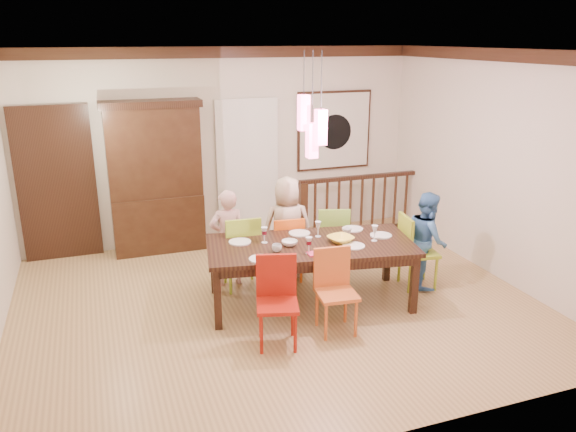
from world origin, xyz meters
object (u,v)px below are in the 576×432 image
object	(u,v)px
balustrade	(362,203)
person_far_mid	(287,228)
person_far_left	(228,238)
person_end_right	(427,239)
china_hutch	(155,177)
dining_table	(310,249)
chair_end_right	(419,246)
chair_far_left	(241,246)

from	to	relation	value
balustrade	person_far_mid	world-z (taller)	person_far_mid
person_far_left	person_far_mid	world-z (taller)	person_far_mid
person_far_mid	person_end_right	size ratio (longest dim) A/B	1.11
china_hutch	person_far_left	world-z (taller)	china_hutch
balustrade	person_far_mid	bearing A→B (deg)	-143.88
person_far_mid	person_end_right	distance (m)	1.77
dining_table	chair_end_right	distance (m)	1.46
chair_far_left	person_end_right	bearing A→B (deg)	165.20
dining_table	person_far_mid	bearing A→B (deg)	99.58
chair_far_left	person_far_left	xyz separation A→B (m)	(-0.13, 0.14, 0.07)
balustrade	china_hutch	bearing A→B (deg)	174.14
chair_far_left	person_far_mid	size ratio (longest dim) A/B	0.71
dining_table	person_far_mid	xyz separation A→B (m)	(0.00, 0.82, -0.00)
person_far_left	person_far_mid	size ratio (longest dim) A/B	0.93
dining_table	china_hutch	xyz separation A→B (m)	(-1.46, 2.38, 0.43)
person_far_mid	china_hutch	bearing A→B (deg)	-35.16
chair_far_left	china_hutch	world-z (taller)	china_hutch
dining_table	balustrade	world-z (taller)	balustrade
balustrade	person_far_left	size ratio (longest dim) A/B	1.70
dining_table	person_far_mid	distance (m)	0.82
chair_end_right	person_far_left	bearing A→B (deg)	77.95
person_far_left	person_end_right	xyz separation A→B (m)	(2.36, -0.84, -0.01)
china_hutch	person_end_right	distance (m)	3.89
balustrade	person_far_left	world-z (taller)	person_far_left
dining_table	chair_far_left	xyz separation A→B (m)	(-0.66, 0.69, -0.13)
balustrade	person_end_right	size ratio (longest dim) A/B	1.74
dining_table	person_far_mid	size ratio (longest dim) A/B	1.88
person_far_mid	chair_end_right	bearing A→B (deg)	161.09
china_hutch	person_far_left	size ratio (longest dim) A/B	1.76
chair_far_left	chair_end_right	distance (m)	2.23
chair_far_left	chair_end_right	xyz separation A→B (m)	(2.11, -0.73, -0.01)
chair_end_right	dining_table	bearing A→B (deg)	97.78
china_hutch	balustrade	size ratio (longest dim) A/B	1.04
china_hutch	dining_table	bearing A→B (deg)	-58.56
chair_far_left	person_end_right	distance (m)	2.34
chair_far_left	person_far_mid	xyz separation A→B (m)	(0.66, 0.13, 0.12)
dining_table	person_end_right	xyz separation A→B (m)	(1.57, -0.01, -0.07)
person_far_left	person_far_mid	bearing A→B (deg)	179.11
person_end_right	balustrade	bearing A→B (deg)	14.74
chair_end_right	china_hutch	world-z (taller)	china_hutch
dining_table	person_end_right	world-z (taller)	person_end_right
balustrade	person_far_left	bearing A→B (deg)	-153.66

